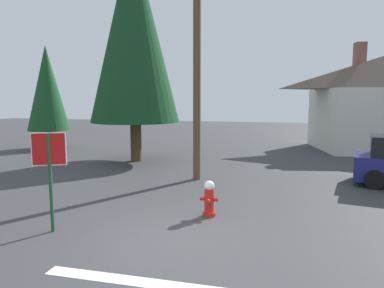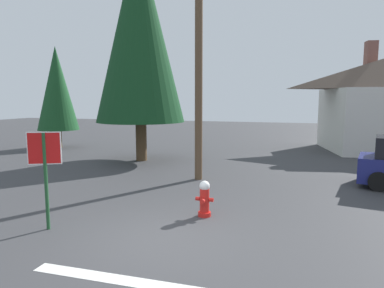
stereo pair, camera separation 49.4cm
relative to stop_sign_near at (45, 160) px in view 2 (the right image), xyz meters
name	(u,v)px [view 2 (the right image)]	position (x,y,z in m)	size (l,w,h in m)	color
ground_plane	(157,242)	(2.62, 0.18, -1.65)	(80.00, 80.00, 0.10)	#38383A
lane_stop_bar	(130,281)	(2.88, -1.53, -1.60)	(3.57, 0.30, 0.01)	silver
stop_sign_near	(45,160)	(0.00, 0.00, 0.00)	(0.67, 0.33, 2.25)	#1E4C28
fire_hydrant	(204,199)	(3.19, 1.93, -1.15)	(0.46, 0.40, 0.92)	red
utility_pole	(199,39)	(1.88, 5.87, 3.51)	(1.60, 0.28, 9.86)	brown
pine_tree_tall_left	(57,89)	(-8.81, 11.58, 2.02)	(2.47, 2.47, 6.17)	#4C3823
pine_tree_mid_left	(139,30)	(-1.93, 8.93, 4.59)	(4.21, 4.21, 10.53)	#4C3823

